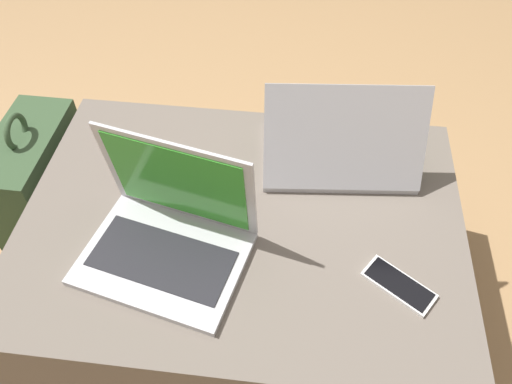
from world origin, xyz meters
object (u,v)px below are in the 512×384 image
at_px(laptop_near, 169,232).
at_px(laptop_far, 339,149).
at_px(backpack, 41,188).
at_px(cell_phone, 399,285).

xyz_separation_m(laptop_near, laptop_far, (0.36, 0.30, -0.01)).
xyz_separation_m(laptop_near, backpack, (-0.50, 0.30, -0.27)).
height_order(laptop_near, laptop_far, laptop_near).
distance_m(laptop_near, cell_phone, 0.50).
relative_size(laptop_near, cell_phone, 2.45).
bearing_deg(backpack, laptop_near, 59.69).
relative_size(laptop_far, backpack, 0.84).
relative_size(laptop_near, backpack, 0.83).
xyz_separation_m(laptop_far, backpack, (-0.86, -0.00, -0.26)).
bearing_deg(laptop_far, backpack, -5.10).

